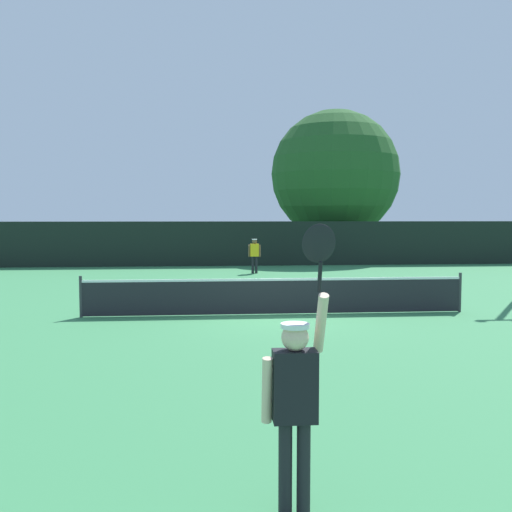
{
  "coord_description": "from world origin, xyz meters",
  "views": [
    {
      "loc": [
        -1.81,
        -14.94,
        2.61
      ],
      "look_at": [
        -0.32,
        2.41,
        1.39
      ],
      "focal_mm": 40.19,
      "sensor_mm": 36.0,
      "label": 1
    }
  ],
  "objects": [
    {
      "name": "ground_plane",
      "position": [
        0.0,
        0.0,
        0.0
      ],
      "size": [
        120.0,
        120.0,
        0.0
      ],
      "primitive_type": "plane",
      "color": "#387F4C"
    },
    {
      "name": "tennis_net",
      "position": [
        0.0,
        0.0,
        0.51
      ],
      "size": [
        10.18,
        0.08,
        1.07
      ],
      "color": "#232328",
      "rests_on": "ground"
    },
    {
      "name": "perimeter_fence",
      "position": [
        0.0,
        14.95,
        1.16
      ],
      "size": [
        35.86,
        0.12,
        2.33
      ],
      "primitive_type": "cube",
      "color": "black",
      "rests_on": "ground"
    },
    {
      "name": "player_serving",
      "position": [
        -1.05,
        -10.15,
        1.12
      ],
      "size": [
        0.67,
        0.4,
        2.55
      ],
      "color": "black",
      "rests_on": "ground"
    },
    {
      "name": "player_receiving",
      "position": [
        0.34,
        10.89,
        0.95
      ],
      "size": [
        0.57,
        0.23,
        1.57
      ],
      "rotation": [
        0.0,
        0.0,
        3.14
      ],
      "color": "yellow",
      "rests_on": "ground"
    },
    {
      "name": "tennis_ball",
      "position": [
        -2.75,
        2.75,
        0.03
      ],
      "size": [
        0.07,
        0.07,
        0.07
      ],
      "primitive_type": "sphere",
      "color": "#CCE033",
      "rests_on": "ground"
    },
    {
      "name": "large_tree",
      "position": [
        5.88,
        19.13,
        5.09
      ],
      "size": [
        7.68,
        7.68,
        8.94
      ],
      "color": "brown",
      "rests_on": "ground"
    },
    {
      "name": "parked_car_near",
      "position": [
        -2.74,
        22.52,
        0.78
      ],
      "size": [
        1.95,
        4.22,
        1.69
      ],
      "rotation": [
        0.0,
        0.0,
        -0.01
      ],
      "color": "black",
      "rests_on": "ground"
    },
    {
      "name": "parked_car_mid",
      "position": [
        1.44,
        23.3,
        0.78
      ],
      "size": [
        2.49,
        4.43,
        1.69
      ],
      "rotation": [
        0.0,
        0.0,
        -0.14
      ],
      "color": "white",
      "rests_on": "ground"
    },
    {
      "name": "parked_car_far",
      "position": [
        6.8,
        21.78,
        0.78
      ],
      "size": [
        2.32,
        4.37,
        1.69
      ],
      "rotation": [
        0.0,
        0.0,
        -0.1
      ],
      "color": "#B7B7BC",
      "rests_on": "ground"
    }
  ]
}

